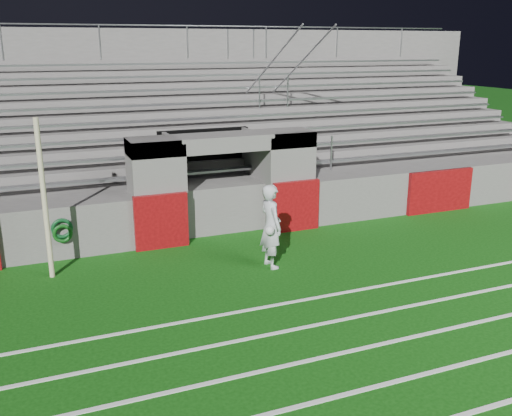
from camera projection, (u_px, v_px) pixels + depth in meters
name	position (u px, v px, depth m)	size (l,w,h in m)	color
ground	(280.00, 281.00, 11.93)	(90.00, 90.00, 0.00)	#0D430B
field_post	(44.00, 200.00, 11.71)	(0.11, 0.11, 3.39)	beige
stadium_structure	(179.00, 149.00, 18.61)	(26.00, 8.48, 5.42)	#595755
goalkeeper_with_ball	(271.00, 226.00, 12.49)	(0.51, 0.74, 1.88)	silver
hose_coil	(62.00, 231.00, 12.86)	(0.48, 0.14, 0.57)	#0C3C1A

